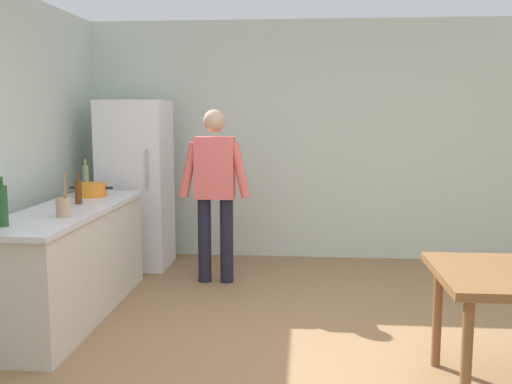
{
  "coord_description": "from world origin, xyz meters",
  "views": [
    {
      "loc": [
        -0.08,
        -3.72,
        1.67
      ],
      "look_at": [
        -0.5,
        1.28,
        0.98
      ],
      "focal_mm": 40.84,
      "sensor_mm": 36.0,
      "label": 1
    }
  ],
  "objects_px": {
    "bottle_wine_green": "(2,205)",
    "bottle_beer_brown": "(78,191)",
    "refrigerator": "(136,184)",
    "bottle_vinegar_tall": "(86,178)",
    "cooking_pot": "(91,190)",
    "utensil_jar": "(64,206)",
    "person": "(215,184)"
  },
  "relations": [
    {
      "from": "utensil_jar",
      "to": "bottle_beer_brown",
      "type": "bearing_deg",
      "value": 101.78
    },
    {
      "from": "refrigerator",
      "to": "utensil_jar",
      "type": "distance_m",
      "value": 1.98
    },
    {
      "from": "bottle_wine_green",
      "to": "bottle_beer_brown",
      "type": "xyz_separation_m",
      "value": [
        0.14,
        1.0,
        -0.04
      ]
    },
    {
      "from": "person",
      "to": "cooking_pot",
      "type": "xyz_separation_m",
      "value": [
        -1.1,
        -0.37,
        -0.02
      ]
    },
    {
      "from": "bottle_vinegar_tall",
      "to": "refrigerator",
      "type": "bearing_deg",
      "value": 63.43
    },
    {
      "from": "person",
      "to": "bottle_vinegar_tall",
      "type": "height_order",
      "value": "person"
    },
    {
      "from": "bottle_vinegar_tall",
      "to": "utensil_jar",
      "type": "bearing_deg",
      "value": -75.62
    },
    {
      "from": "utensil_jar",
      "to": "refrigerator",
      "type": "bearing_deg",
      "value": 90.92
    },
    {
      "from": "utensil_jar",
      "to": "bottle_vinegar_tall",
      "type": "bearing_deg",
      "value": 104.38
    },
    {
      "from": "utensil_jar",
      "to": "bottle_wine_green",
      "type": "height_order",
      "value": "bottle_wine_green"
    },
    {
      "from": "bottle_wine_green",
      "to": "bottle_vinegar_tall",
      "type": "relative_size",
      "value": 1.06
    },
    {
      "from": "person",
      "to": "bottle_beer_brown",
      "type": "height_order",
      "value": "person"
    },
    {
      "from": "cooking_pot",
      "to": "person",
      "type": "bearing_deg",
      "value": 18.75
    },
    {
      "from": "refrigerator",
      "to": "bottle_beer_brown",
      "type": "height_order",
      "value": "refrigerator"
    },
    {
      "from": "cooking_pot",
      "to": "refrigerator",
      "type": "bearing_deg",
      "value": 80.86
    },
    {
      "from": "refrigerator",
      "to": "bottle_wine_green",
      "type": "bearing_deg",
      "value": -95.59
    },
    {
      "from": "refrigerator",
      "to": "bottle_vinegar_tall",
      "type": "bearing_deg",
      "value": -116.57
    },
    {
      "from": "bottle_wine_green",
      "to": "bottle_beer_brown",
      "type": "height_order",
      "value": "bottle_wine_green"
    },
    {
      "from": "utensil_jar",
      "to": "bottle_vinegar_tall",
      "type": "relative_size",
      "value": 1.0
    },
    {
      "from": "cooking_pot",
      "to": "bottle_beer_brown",
      "type": "bearing_deg",
      "value": -83.01
    },
    {
      "from": "person",
      "to": "refrigerator",
      "type": "bearing_deg",
      "value": 149.77
    },
    {
      "from": "person",
      "to": "bottle_wine_green",
      "type": "bearing_deg",
      "value": -123.05
    },
    {
      "from": "cooking_pot",
      "to": "bottle_wine_green",
      "type": "relative_size",
      "value": 1.18
    },
    {
      "from": "utensil_jar",
      "to": "person",
      "type": "bearing_deg",
      "value": 57.2
    },
    {
      "from": "utensil_jar",
      "to": "bottle_wine_green",
      "type": "xyz_separation_m",
      "value": [
        -0.26,
        -0.39,
        0.07
      ]
    },
    {
      "from": "person",
      "to": "cooking_pot",
      "type": "relative_size",
      "value": 4.25
    },
    {
      "from": "cooking_pot",
      "to": "bottle_wine_green",
      "type": "bearing_deg",
      "value": -93.29
    },
    {
      "from": "bottle_beer_brown",
      "to": "bottle_vinegar_tall",
      "type": "bearing_deg",
      "value": 106.45
    },
    {
      "from": "refrigerator",
      "to": "utensil_jar",
      "type": "height_order",
      "value": "refrigerator"
    },
    {
      "from": "person",
      "to": "cooking_pot",
      "type": "height_order",
      "value": "person"
    },
    {
      "from": "refrigerator",
      "to": "person",
      "type": "relative_size",
      "value": 1.06
    },
    {
      "from": "cooking_pot",
      "to": "bottle_beer_brown",
      "type": "relative_size",
      "value": 1.54
    }
  ]
}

